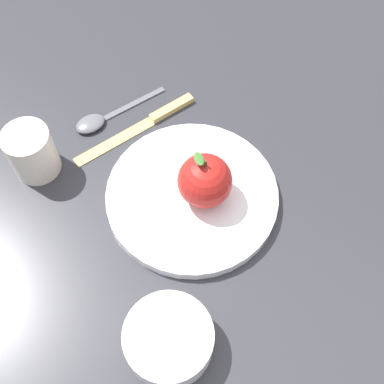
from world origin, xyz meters
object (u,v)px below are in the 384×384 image
at_px(apple, 205,181).
at_px(spoon, 100,119).
at_px(side_bowl, 169,339).
at_px(cup, 31,151).
at_px(knife, 146,123).
at_px(dinner_plate, 192,195).

xyz_separation_m(apple, spoon, (0.21, -0.04, -0.05)).
xyz_separation_m(side_bowl, spoon, (0.28, -0.23, -0.02)).
relative_size(cup, knife, 0.38).
height_order(side_bowl, knife, side_bowl).
height_order(dinner_plate, spoon, dinner_plate).
bearing_deg(cup, dinner_plate, -162.02).
height_order(knife, spoon, spoon).
distance_m(cup, spoon, 0.13).
relative_size(apple, cup, 1.11).
bearing_deg(side_bowl, knife, -51.23).
bearing_deg(knife, apple, 154.20).
xyz_separation_m(knife, spoon, (0.07, 0.03, 0.00)).
distance_m(dinner_plate, spoon, 0.20).
xyz_separation_m(apple, knife, (0.15, -0.07, -0.05)).
xyz_separation_m(cup, spoon, (-0.03, -0.12, -0.04)).
bearing_deg(spoon, apple, 170.06).
bearing_deg(dinner_plate, apple, -158.83).
bearing_deg(spoon, dinner_plate, 167.52).
relative_size(dinner_plate, apple, 2.83).
relative_size(knife, spoon, 1.33).
relative_size(apple, spoon, 0.56).
height_order(side_bowl, spoon, side_bowl).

